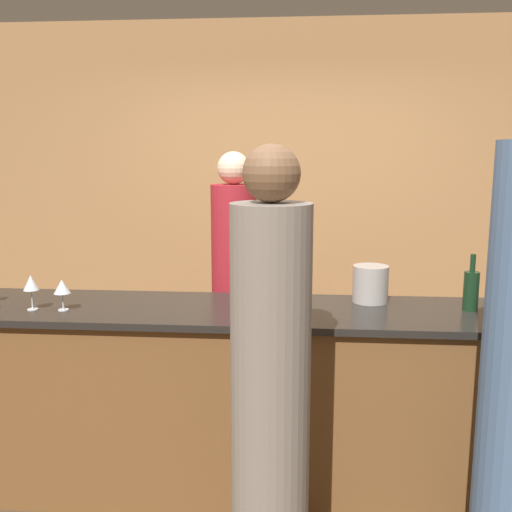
# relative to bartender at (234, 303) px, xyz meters

# --- Properties ---
(ground_plane) EXTENTS (14.00, 14.00, 0.00)m
(ground_plane) POSITION_rel_bartender_xyz_m (0.31, -0.67, -0.84)
(ground_plane) COLOR #4C3823
(back_wall) EXTENTS (8.00, 0.06, 2.80)m
(back_wall) POSITION_rel_bartender_xyz_m (0.31, 1.19, 0.56)
(back_wall) COLOR #A37547
(back_wall) RESTS_ON ground_plane
(bar_counter) EXTENTS (3.28, 0.64, 1.00)m
(bar_counter) POSITION_rel_bartender_xyz_m (0.31, -0.67, -0.34)
(bar_counter) COLOR brown
(bar_counter) RESTS_ON ground_plane
(bartender) EXTENTS (0.28, 0.28, 1.78)m
(bartender) POSITION_rel_bartender_xyz_m (0.00, 0.00, 0.00)
(bartender) COLOR maroon
(bartender) RESTS_ON ground_plane
(guest_1) EXTENTS (0.31, 0.31, 1.80)m
(guest_1) POSITION_rel_bartender_xyz_m (0.31, -1.37, 0.00)
(guest_1) COLOR gray
(guest_1) RESTS_ON ground_plane
(wine_bottle_0) EXTENTS (0.07, 0.07, 0.28)m
(wine_bottle_0) POSITION_rel_bartender_xyz_m (1.26, -0.62, 0.26)
(wine_bottle_0) COLOR black
(wine_bottle_0) RESTS_ON bar_counter
(ice_bucket) EXTENTS (0.19, 0.19, 0.19)m
(ice_bucket) POSITION_rel_bartender_xyz_m (0.78, -0.49, 0.25)
(ice_bucket) COLOR #9E9993
(ice_bucket) RESTS_ON bar_counter
(wine_glass_0) EXTENTS (0.08, 0.08, 0.16)m
(wine_glass_0) POSITION_rel_bartender_xyz_m (-0.76, -0.79, 0.27)
(wine_glass_0) COLOR silver
(wine_glass_0) RESTS_ON bar_counter
(wine_glass_1) EXTENTS (0.08, 0.08, 0.18)m
(wine_glass_1) POSITION_rel_bartender_xyz_m (-0.92, -0.79, 0.29)
(wine_glass_1) COLOR silver
(wine_glass_1) RESTS_ON bar_counter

